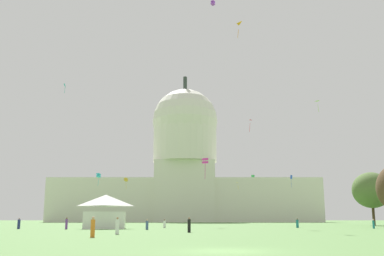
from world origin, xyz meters
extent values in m
plane|color=#567F42|center=(0.00, 0.00, 0.00)|extent=(800.00, 800.00, 0.00)
cube|color=silver|center=(-35.07, 180.86, 9.59)|extent=(60.06, 20.11, 19.19)
cube|color=silver|center=(24.99, 180.86, 9.59)|extent=(60.06, 20.11, 19.19)
cube|color=silver|center=(-5.04, 180.86, 13.46)|extent=(26.47, 22.12, 26.93)
cylinder|color=silver|center=(-5.04, 180.86, 36.56)|extent=(29.11, 29.11, 19.27)
sphere|color=silver|center=(-5.04, 180.86, 46.20)|extent=(30.15, 30.15, 30.15)
cylinder|color=#2D3833|center=(-5.04, 180.86, 64.54)|extent=(1.80, 1.80, 6.53)
cube|color=white|center=(-15.76, 50.06, 1.34)|extent=(6.90, 6.85, 2.68)
pyramid|color=white|center=(-15.76, 50.06, 4.50)|extent=(7.24, 7.19, 1.82)
cylinder|color=#42301E|center=(41.41, 84.94, 2.88)|extent=(0.63, 0.63, 5.76)
ellipsoid|color=#4C6633|center=(41.41, 84.94, 8.32)|extent=(13.65, 14.00, 8.54)
cylinder|color=#1E757A|center=(16.86, 57.46, 0.70)|extent=(0.49, 0.49, 1.39)
sphere|color=brown|center=(16.86, 57.46, 1.51)|extent=(0.25, 0.25, 0.24)
cylinder|color=#1E757A|center=(27.90, 51.38, 0.65)|extent=(0.44, 0.44, 1.29)
sphere|color=beige|center=(27.90, 51.38, 1.42)|extent=(0.32, 0.32, 0.25)
cylinder|color=black|center=(-2.11, 30.14, 0.77)|extent=(0.50, 0.50, 1.53)
sphere|color=#A37556|center=(-2.11, 30.14, 1.64)|extent=(0.30, 0.30, 0.22)
cylinder|color=#3D5684|center=(-8.35, 43.46, 0.63)|extent=(0.56, 0.56, 1.26)
sphere|color=beige|center=(-8.35, 43.46, 1.39)|extent=(0.34, 0.34, 0.24)
cylinder|color=#703D93|center=(-20.90, 46.28, 0.76)|extent=(0.41, 0.41, 1.53)
sphere|color=brown|center=(-20.90, 46.28, 1.65)|extent=(0.28, 0.28, 0.24)
cylinder|color=orange|center=(-10.42, 16.54, 0.77)|extent=(0.52, 0.52, 1.53)
sphere|color=tan|center=(-10.42, 16.54, 1.66)|extent=(0.34, 0.34, 0.25)
cylinder|color=navy|center=(-29.16, 48.95, 0.73)|extent=(0.58, 0.58, 1.46)
sphere|color=brown|center=(-29.16, 48.95, 1.57)|extent=(0.28, 0.28, 0.21)
cylinder|color=silver|center=(-6.60, 56.96, 0.62)|extent=(0.66, 0.66, 1.25)
sphere|color=brown|center=(-6.60, 56.96, 1.37)|extent=(0.33, 0.33, 0.24)
cylinder|color=silver|center=(-9.53, 24.14, 0.76)|extent=(0.44, 0.44, 1.52)
sphere|color=#A37556|center=(-9.53, 24.14, 1.64)|extent=(0.27, 0.27, 0.24)
pyramid|color=orange|center=(6.34, 52.87, 36.15)|extent=(1.04, 1.69, 0.26)
cylinder|color=orange|center=(6.62, 52.93, 34.57)|extent=(0.28, 0.17, 1.69)
cube|color=blue|center=(34.99, 142.49, 16.69)|extent=(0.94, 0.47, 1.51)
cylinder|color=blue|center=(34.92, 142.49, 14.37)|extent=(0.07, 0.54, 3.17)
cube|color=purple|center=(3.85, 87.97, 58.22)|extent=(1.27, 1.27, 0.60)
cube|color=purple|center=(3.85, 87.97, 58.86)|extent=(1.27, 1.27, 0.60)
pyramid|color=red|center=(14.91, 104.71, 29.55)|extent=(1.24, 1.33, 0.20)
cylinder|color=red|center=(15.08, 104.50, 27.68)|extent=(0.24, 0.22, 2.59)
cube|color=#D1339E|center=(0.78, 63.18, 12.33)|extent=(1.26, 1.26, 0.48)
cube|color=#D1339E|center=(0.78, 63.18, 12.93)|extent=(1.26, 1.26, 0.48)
cylinder|color=#D1339E|center=(0.77, 63.18, 10.65)|extent=(0.13, 0.50, 2.95)
cube|color=#33BCDB|center=(-30.81, 115.64, 14.45)|extent=(1.37, 1.41, 0.70)
cube|color=#33BCDB|center=(-30.81, 115.64, 15.08)|extent=(1.37, 1.41, 0.70)
cylinder|color=#33BCDB|center=(-30.77, 115.64, 12.82)|extent=(0.33, 0.30, 2.81)
cube|color=teal|center=(-33.24, 82.80, 33.95)|extent=(0.25, 0.93, 0.84)
cylinder|color=teal|center=(-33.13, 82.80, 32.75)|extent=(0.17, 0.15, 1.64)
cube|color=green|center=(16.72, 112.50, 14.07)|extent=(1.01, 1.01, 0.39)
cube|color=green|center=(16.72, 112.50, 14.43)|extent=(1.01, 1.01, 0.39)
pyramid|color=yellow|center=(16.01, 146.86, 14.42)|extent=(1.24, 1.42, 0.27)
cylinder|color=yellow|center=(15.71, 147.02, 13.23)|extent=(0.10, 0.14, 1.36)
pyramid|color=#8CD133|center=(31.40, 90.56, 31.57)|extent=(1.16, 1.25, 0.14)
cylinder|color=#8CD133|center=(31.31, 90.39, 29.97)|extent=(0.25, 0.09, 2.05)
cube|color=gold|center=(-27.05, 148.12, 15.91)|extent=(1.56, 1.59, 0.85)
cube|color=gold|center=(-27.05, 148.12, 16.49)|extent=(1.56, 1.59, 0.85)
cylinder|color=gold|center=(-26.95, 148.12, 14.14)|extent=(0.29, 0.15, 3.06)
camera|label=1|loc=(-1.77, -23.37, 1.61)|focal=41.91mm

